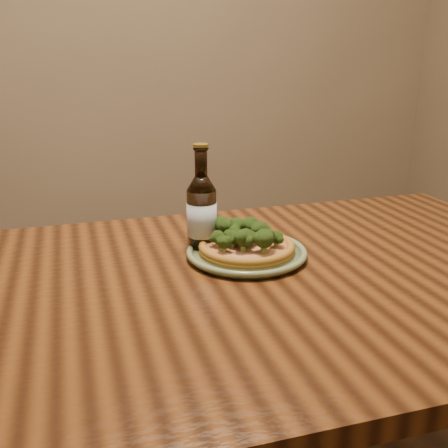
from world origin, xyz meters
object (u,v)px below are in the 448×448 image
object	(u,v)px
table	(223,321)
plate	(247,253)
pizza	(246,243)
beer_bottle	(202,213)

from	to	relation	value
table	plate	world-z (taller)	plate
plate	table	bearing A→B (deg)	-130.18
pizza	beer_bottle	distance (m)	0.12
pizza	beer_bottle	bearing A→B (deg)	142.32
plate	beer_bottle	bearing A→B (deg)	142.16
table	pizza	distance (m)	0.18
table	plate	size ratio (longest dim) A/B	6.07
table	pizza	world-z (taller)	pizza
pizza	beer_bottle	xyz separation A→B (m)	(-0.08, 0.06, 0.06)
table	plate	bearing A→B (deg)	49.82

